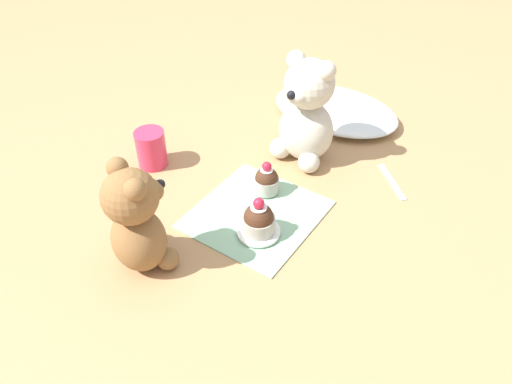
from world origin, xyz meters
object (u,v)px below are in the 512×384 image
object	(u,v)px
juice_glass	(151,149)
cupcake_near_cream_bear	(267,180)
teaspoon	(392,181)
cupcake_near_tan_bear	(259,220)
teddy_bear_cream	(306,114)
saucer_plate	(259,231)
teddy_bear_tan	(137,221)

from	to	relation	value
juice_glass	cupcake_near_cream_bear	bearing A→B (deg)	12.60
juice_glass	teaspoon	size ratio (longest dim) A/B	0.69
cupcake_near_tan_bear	teaspoon	size ratio (longest dim) A/B	0.64
teddy_bear_cream	saucer_plate	world-z (taller)	teddy_bear_cream
teddy_bear_cream	teddy_bear_tan	size ratio (longest dim) A/B	1.16
cupcake_near_tan_bear	juice_glass	size ratio (longest dim) A/B	0.93
teddy_bear_tan	cupcake_near_cream_bear	world-z (taller)	teddy_bear_tan
teddy_bear_tan	juice_glass	bearing A→B (deg)	-29.10
cupcake_near_cream_bear	cupcake_near_tan_bear	bearing A→B (deg)	-63.48
cupcake_near_cream_bear	cupcake_near_tan_bear	size ratio (longest dim) A/B	0.92
saucer_plate	teaspoon	distance (m)	0.31
teddy_bear_tan	teaspoon	size ratio (longest dim) A/B	1.72
teddy_bear_cream	cupcake_near_tan_bear	distance (m)	0.27
cupcake_near_tan_bear	juice_glass	xyz separation A→B (m)	(-0.30, 0.05, 0.00)
teddy_bear_cream	teddy_bear_tan	xyz separation A→B (m)	(-0.07, -0.41, -0.01)
cupcake_near_cream_bear	juice_glass	world-z (taller)	juice_glass
teddy_bear_cream	teaspoon	xyz separation A→B (m)	(0.19, 0.03, -0.11)
teddy_bear_cream	teaspoon	size ratio (longest dim) A/B	1.99
cupcake_near_cream_bear	teaspoon	size ratio (longest dim) A/B	0.59
cupcake_near_cream_bear	juice_glass	xyz separation A→B (m)	(-0.25, -0.06, 0.01)
teddy_bear_cream	teaspoon	world-z (taller)	teddy_bear_cream
cupcake_near_cream_bear	teaspoon	xyz separation A→B (m)	(0.19, 0.17, -0.03)
juice_glass	saucer_plate	bearing A→B (deg)	-9.41
saucer_plate	juice_glass	distance (m)	0.31
teddy_bear_tan	cupcake_near_tan_bear	size ratio (longest dim) A/B	2.69
cupcake_near_cream_bear	teddy_bear_tan	bearing A→B (deg)	-104.60
teaspoon	teddy_bear_tan	bearing A→B (deg)	-76.67
cupcake_near_cream_bear	saucer_plate	size ratio (longest dim) A/B	0.87
teddy_bear_cream	cupcake_near_cream_bear	distance (m)	0.16
cupcake_near_tan_bear	teaspoon	bearing A→B (deg)	63.15
teddy_bear_tan	teaspoon	xyz separation A→B (m)	(0.26, 0.44, -0.09)
teddy_bear_tan	cupcake_near_tan_bear	world-z (taller)	teddy_bear_tan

